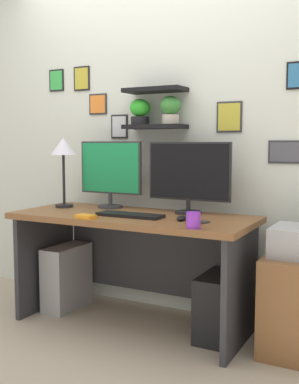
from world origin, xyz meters
name	(u,v)px	position (x,y,z in m)	size (l,w,h in m)	color
ground_plane	(133,324)	(0.00, 0.00, 0.00)	(8.00, 8.00, 0.00)	tan
back_wall_assembly	(162,124)	(0.00, 0.44, 1.35)	(4.40, 0.24, 2.70)	silver
desk	(137,244)	(0.00, 0.05, 0.54)	(1.60, 0.68, 0.75)	brown
monitor_left	(111,172)	(-0.31, 0.22, 1.01)	(0.50, 0.18, 0.48)	#2D2D33
monitor_right	(189,175)	(0.31, 0.22, 1.01)	(0.58, 0.18, 0.48)	black
keyboard	(130,215)	(0.03, -0.09, 0.76)	(0.44, 0.14, 0.02)	black
computer_mouse	(182,218)	(0.39, -0.08, 0.77)	(0.06, 0.09, 0.03)	black
desk_lamp	(63,152)	(-0.62, 0.08, 1.15)	(0.18, 0.18, 0.50)	black
cell_phone	(198,223)	(0.52, -0.13, 0.76)	(0.07, 0.14, 0.01)	#2D2D33
coffee_mug	(193,220)	(0.55, -0.28, 0.80)	(0.08, 0.08, 0.09)	purple
scissors_tray	(86,217)	(-0.18, -0.28, 0.76)	(0.12, 0.08, 0.02)	orange
computer_tower_left	(67,277)	(-0.59, 0.06, 0.23)	(0.18, 0.40, 0.47)	#99999E
computer_tower_right	(217,306)	(0.57, 0.07, 0.20)	(0.18, 0.40, 0.40)	black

